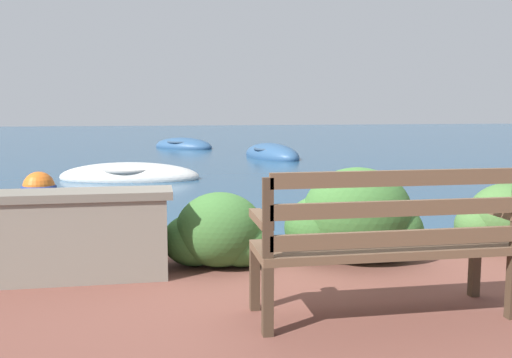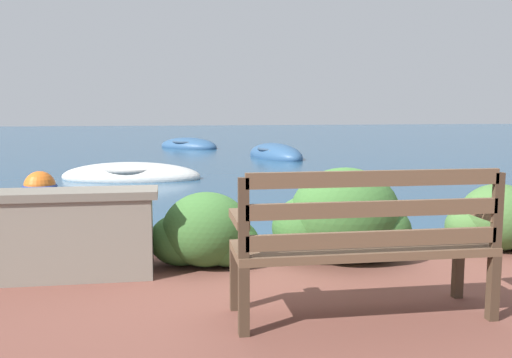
{
  "view_description": "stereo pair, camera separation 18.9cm",
  "coord_description": "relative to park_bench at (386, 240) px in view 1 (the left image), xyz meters",
  "views": [
    {
      "loc": [
        -1.21,
        -4.9,
        1.51
      ],
      "look_at": [
        0.61,
        5.43,
        0.16
      ],
      "focal_mm": 40.0,
      "sensor_mm": 36.0,
      "label": 1
    },
    {
      "loc": [
        -1.03,
        -4.93,
        1.51
      ],
      "look_at": [
        0.61,
        5.43,
        0.16
      ],
      "focal_mm": 40.0,
      "sensor_mm": 36.0,
      "label": 2
    }
  ],
  "objects": [
    {
      "name": "hedge_clump_left",
      "position": [
        -1.77,
        1.33,
        -0.21
      ],
      "size": [
        0.95,
        0.68,
        0.65
      ],
      "color": "#426B33",
      "rests_on": "patio_terrace"
    },
    {
      "name": "hedge_clump_far_right",
      "position": [
        1.75,
        1.42,
        -0.23
      ],
      "size": [
        0.88,
        0.63,
        0.6
      ],
      "color": "#426B33",
      "rests_on": "patio_terrace"
    },
    {
      "name": "stone_wall",
      "position": [
        -2.23,
        1.13,
        -0.15
      ],
      "size": [
        1.97,
        0.39,
        0.67
      ],
      "color": "gray",
      "rests_on": "patio_terrace"
    },
    {
      "name": "hedge_clump_right",
      "position": [
        0.27,
        1.28,
        -0.15
      ],
      "size": [
        1.15,
        0.83,
        0.78
      ],
      "color": "#38662D",
      "rests_on": "patio_terrace"
    },
    {
      "name": "ground_plane",
      "position": [
        -0.15,
        1.72,
        -0.71
      ],
      "size": [
        80.0,
        80.0,
        0.0
      ],
      "color": "navy"
    },
    {
      "name": "rowboat_far",
      "position": [
        -0.36,
        17.55,
        -0.65
      ],
      "size": [
        2.58,
        2.56,
        0.66
      ],
      "rotation": [
        0.0,
        0.0,
        5.51
      ],
      "color": "#2D517A",
      "rests_on": "ground_plane"
    },
    {
      "name": "mooring_buoy",
      "position": [
        -3.39,
        7.22,
        -0.61
      ],
      "size": [
        0.6,
        0.6,
        0.55
      ],
      "color": "orange",
      "rests_on": "ground_plane"
    },
    {
      "name": "rowboat_mid",
      "position": [
        2.0,
        13.2,
        -0.64
      ],
      "size": [
        1.78,
        2.84,
        0.74
      ],
      "rotation": [
        0.0,
        0.0,
        5.01
      ],
      "color": "#2D517A",
      "rests_on": "ground_plane"
    },
    {
      "name": "park_bench",
      "position": [
        0.0,
        0.0,
        0.0
      ],
      "size": [
        1.59,
        0.48,
        0.93
      ],
      "rotation": [
        0.0,
        0.0,
        0.03
      ],
      "color": "#433123",
      "rests_on": "patio_terrace"
    },
    {
      "name": "hedge_clump_centre",
      "position": [
        -0.88,
        1.3,
        -0.22
      ],
      "size": [
        0.89,
        0.64,
        0.6
      ],
      "color": "#38662D",
      "rests_on": "patio_terrace"
    },
    {
      "name": "rowboat_nearest",
      "position": [
        -1.9,
        8.84,
        -0.65
      ],
      "size": [
        3.08,
        1.76,
        0.6
      ],
      "rotation": [
        0.0,
        0.0,
        6.11
      ],
      "color": "silver",
      "rests_on": "ground_plane"
    }
  ]
}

